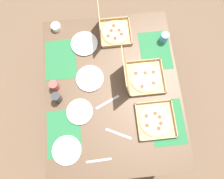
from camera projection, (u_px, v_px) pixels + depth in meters
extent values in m
plane|color=brown|center=(112.00, 106.00, 2.40)|extent=(6.00, 6.00, 0.00)
cylinder|color=#3F3328|center=(172.00, 160.00, 1.91)|extent=(0.07, 0.07, 0.71)
cylinder|color=#3F3328|center=(152.00, 39.00, 2.23)|extent=(0.07, 0.07, 0.71)
cylinder|color=#3F3328|center=(65.00, 172.00, 1.88)|extent=(0.07, 0.07, 0.71)
cylinder|color=#3F3328|center=(60.00, 47.00, 2.20)|extent=(0.07, 0.07, 0.71)
cube|color=brown|center=(112.00, 90.00, 1.70)|extent=(1.37, 1.11, 0.03)
cube|color=#236638|center=(168.00, 122.00, 1.61)|extent=(0.36, 0.26, 0.00)
cube|color=#236638|center=(155.00, 50.00, 1.77)|extent=(0.36, 0.26, 0.00)
cube|color=#236638|center=(64.00, 133.00, 1.59)|extent=(0.36, 0.26, 0.00)
cube|color=#236638|center=(61.00, 59.00, 1.75)|extent=(0.36, 0.26, 0.00)
cube|color=tan|center=(115.00, 33.00, 1.81)|extent=(0.27, 0.27, 0.01)
cube|color=tan|center=(117.00, 45.00, 1.76)|extent=(0.01, 0.27, 0.03)
cube|color=tan|center=(114.00, 19.00, 1.83)|extent=(0.01, 0.27, 0.03)
cube|color=tan|center=(130.00, 31.00, 1.80)|extent=(0.27, 0.01, 0.03)
cube|color=tan|center=(100.00, 33.00, 1.79)|extent=(0.27, 0.01, 0.03)
cylinder|color=#E0B76B|center=(115.00, 32.00, 1.80)|extent=(0.24, 0.24, 0.01)
cylinder|color=#EFD67F|center=(115.00, 32.00, 1.79)|extent=(0.21, 0.21, 0.00)
cylinder|color=red|center=(114.00, 26.00, 1.81)|extent=(0.03, 0.03, 0.00)
cylinder|color=red|center=(111.00, 31.00, 1.80)|extent=(0.03, 0.03, 0.00)
cylinder|color=red|center=(108.00, 36.00, 1.78)|extent=(0.03, 0.03, 0.00)
cylinder|color=red|center=(115.00, 38.00, 1.78)|extent=(0.03, 0.03, 0.00)
cylinder|color=red|center=(121.00, 34.00, 1.79)|extent=(0.03, 0.03, 0.00)
cylinder|color=red|center=(119.00, 30.00, 1.80)|extent=(0.03, 0.03, 0.00)
cube|color=tan|center=(99.00, 24.00, 1.65)|extent=(0.27, 0.01, 0.27)
cube|color=tan|center=(155.00, 120.00, 1.61)|extent=(0.29, 0.29, 0.01)
cube|color=tan|center=(159.00, 139.00, 1.56)|extent=(0.01, 0.29, 0.03)
cube|color=tan|center=(153.00, 102.00, 1.63)|extent=(0.01, 0.29, 0.03)
cube|color=tan|center=(174.00, 118.00, 1.60)|extent=(0.29, 0.01, 0.03)
cube|color=tan|center=(137.00, 122.00, 1.59)|extent=(0.29, 0.01, 0.03)
cylinder|color=#E0B76B|center=(156.00, 120.00, 1.60)|extent=(0.26, 0.26, 0.01)
cylinder|color=#EFD67F|center=(156.00, 120.00, 1.60)|extent=(0.23, 0.23, 0.00)
cylinder|color=red|center=(155.00, 113.00, 1.61)|extent=(0.03, 0.03, 0.00)
cylinder|color=red|center=(146.00, 116.00, 1.60)|extent=(0.03, 0.03, 0.00)
cylinder|color=red|center=(147.00, 125.00, 1.58)|extent=(0.03, 0.03, 0.00)
cylinder|color=red|center=(159.00, 128.00, 1.58)|extent=(0.03, 0.03, 0.00)
cylinder|color=red|center=(161.00, 123.00, 1.59)|extent=(0.03, 0.03, 0.00)
cylinder|color=red|center=(160.00, 117.00, 1.60)|extent=(0.03, 0.03, 0.00)
cube|color=tan|center=(145.00, 78.00, 1.70)|extent=(0.30, 0.30, 0.01)
cube|color=tan|center=(148.00, 94.00, 1.65)|extent=(0.01, 0.30, 0.03)
cube|color=tan|center=(143.00, 61.00, 1.72)|extent=(0.01, 0.30, 0.03)
cube|color=tan|center=(163.00, 75.00, 1.69)|extent=(0.30, 0.01, 0.03)
cube|color=tan|center=(128.00, 79.00, 1.68)|extent=(0.30, 0.01, 0.03)
cylinder|color=#E0B76B|center=(146.00, 77.00, 1.69)|extent=(0.26, 0.26, 0.01)
cylinder|color=#EFD67F|center=(146.00, 77.00, 1.69)|extent=(0.24, 0.24, 0.00)
cylinder|color=red|center=(145.00, 73.00, 1.69)|extent=(0.03, 0.03, 0.00)
cylinder|color=red|center=(136.00, 73.00, 1.69)|extent=(0.03, 0.03, 0.00)
cylinder|color=red|center=(142.00, 86.00, 1.66)|extent=(0.03, 0.03, 0.00)
cylinder|color=red|center=(154.00, 83.00, 1.67)|extent=(0.03, 0.03, 0.00)
cylinder|color=red|center=(153.00, 72.00, 1.70)|extent=(0.03, 0.03, 0.00)
cube|color=tan|center=(126.00, 72.00, 1.53)|extent=(0.30, 0.05, 0.29)
cylinder|color=white|center=(84.00, 44.00, 1.78)|extent=(0.22, 0.22, 0.01)
cylinder|color=white|center=(84.00, 43.00, 1.77)|extent=(0.23, 0.23, 0.01)
cylinder|color=white|center=(90.00, 79.00, 1.70)|extent=(0.22, 0.22, 0.01)
cylinder|color=white|center=(90.00, 78.00, 1.69)|extent=(0.23, 0.23, 0.01)
cylinder|color=#E0B76B|center=(88.00, 75.00, 1.69)|extent=(0.09, 0.09, 0.01)
cylinder|color=#EFD67F|center=(88.00, 75.00, 1.69)|extent=(0.08, 0.08, 0.00)
cylinder|color=white|center=(80.00, 112.00, 1.63)|extent=(0.20, 0.20, 0.01)
cylinder|color=white|center=(80.00, 112.00, 1.62)|extent=(0.21, 0.21, 0.01)
cylinder|color=#E0B76B|center=(78.00, 109.00, 1.62)|extent=(0.08, 0.08, 0.01)
cylinder|color=#EFD67F|center=(78.00, 108.00, 1.61)|extent=(0.07, 0.07, 0.00)
cylinder|color=white|center=(67.00, 150.00, 1.55)|extent=(0.21, 0.21, 0.01)
cylinder|color=white|center=(67.00, 150.00, 1.54)|extent=(0.22, 0.22, 0.01)
cylinder|color=#E0B76B|center=(66.00, 154.00, 1.53)|extent=(0.09, 0.09, 0.01)
cylinder|color=#EFD67F|center=(66.00, 154.00, 1.53)|extent=(0.08, 0.08, 0.00)
cylinder|color=#BF4742|center=(54.00, 86.00, 1.64)|extent=(0.07, 0.07, 0.09)
cylinder|color=#333338|center=(57.00, 98.00, 1.61)|extent=(0.07, 0.07, 0.11)
cylinder|color=teal|center=(164.00, 37.00, 1.75)|extent=(0.07, 0.07, 0.09)
cylinder|color=white|center=(56.00, 27.00, 1.80)|extent=(0.08, 0.08, 0.05)
cube|color=#B7B7BC|center=(119.00, 134.00, 1.59)|extent=(0.11, 0.20, 0.00)
cube|color=#B7B7BC|center=(99.00, 160.00, 1.54)|extent=(0.02, 0.19, 0.00)
cube|color=#B7B7BC|center=(108.00, 102.00, 1.65)|extent=(0.10, 0.20, 0.00)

